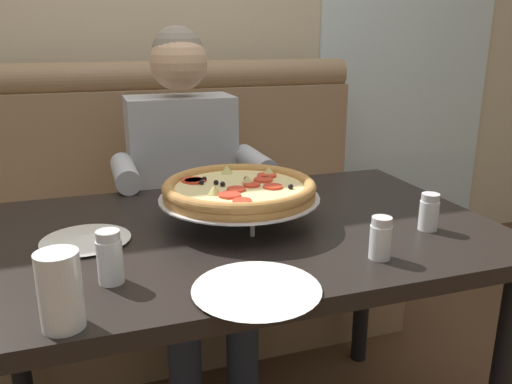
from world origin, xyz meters
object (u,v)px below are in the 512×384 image
booth_bench (179,236)px  plate_near_left (86,238)px  diner_main (187,183)px  dining_table (235,259)px  pizza (239,190)px  shaker_pepper_flakes (380,241)px  shaker_parmesan (429,215)px  drinking_glass (61,295)px  plate_near_right (257,287)px  patio_chair (359,139)px  shaker_oregano (110,261)px

booth_bench → plate_near_left: size_ratio=8.26×
diner_main → dining_table: bearing=-89.8°
diner_main → pizza: diner_main is taller
shaker_pepper_flakes → plate_near_left: (-0.63, 0.31, -0.03)m
shaker_parmesan → plate_near_left: size_ratio=0.45×
shaker_pepper_flakes → plate_near_left: size_ratio=0.45×
shaker_pepper_flakes → drinking_glass: drinking_glass is taller
plate_near_left → drinking_glass: size_ratio=1.56×
pizza → plate_near_right: pizza is taller
dining_table → shaker_pepper_flakes: bearing=-48.4°
diner_main → plate_near_right: 0.97m
shaker_pepper_flakes → patio_chair: patio_chair is taller
dining_table → shaker_oregano: (-0.32, -0.22, 0.14)m
diner_main → shaker_pepper_flakes: 0.95m
shaker_oregano → dining_table: bearing=34.3°
shaker_pepper_flakes → drinking_glass: bearing=-173.3°
diner_main → shaker_parmesan: size_ratio=13.25×
shaker_oregano → shaker_pepper_flakes: bearing=-6.8°
shaker_pepper_flakes → drinking_glass: 0.67m
shaker_parmesan → patio_chair: patio_chair is taller
drinking_glass → plate_near_right: bearing=2.6°
diner_main → drinking_glass: bearing=-112.4°
shaker_parmesan → patio_chair: bearing=64.3°
shaker_pepper_flakes → pizza: bearing=124.9°
pizza → plate_near_right: bearing=-102.0°
booth_bench → plate_near_left: 1.01m
shaker_oregano → drinking_glass: size_ratio=0.80×
diner_main → shaker_parmesan: (0.47, -0.79, 0.09)m
pizza → plate_near_right: (-0.08, -0.39, -0.08)m
plate_near_left → plate_near_right: 0.49m
shaker_pepper_flakes → dining_table: bearing=131.6°
shaker_parmesan → plate_near_left: shaker_parmesan is taller
shaker_pepper_flakes → drinking_glass: size_ratio=0.70×
shaker_oregano → plate_near_right: size_ratio=0.43×
plate_near_right → dining_table: bearing=80.9°
dining_table → diner_main: diner_main is taller
shaker_oregano → plate_near_left: bearing=100.8°
diner_main → shaker_parmesan: diner_main is taller
drinking_glass → booth_bench: bearing=71.9°
shaker_oregano → patio_chair: 2.91m
diner_main → pizza: (0.03, -0.58, 0.14)m
booth_bench → drinking_glass: bearing=-108.1°
shaker_pepper_flakes → shaker_parmesan: size_ratio=1.01×
diner_main → drinking_glass: diner_main is taller
shaker_pepper_flakes → shaker_oregano: size_ratio=0.87×
diner_main → plate_near_right: size_ratio=4.97×
plate_near_left → drinking_glass: (-0.04, -0.39, 0.05)m
booth_bench → patio_chair: bearing=36.5°
shaker_parmesan → drinking_glass: drinking_glass is taller
patio_chair → dining_table: bearing=-127.1°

